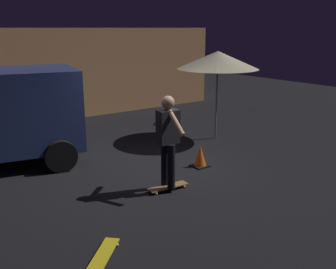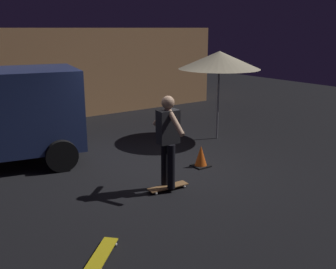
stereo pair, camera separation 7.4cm
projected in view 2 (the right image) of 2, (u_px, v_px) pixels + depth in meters
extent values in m
plane|color=black|center=(163.00, 173.00, 7.99)|extent=(28.00, 28.00, 0.00)
cube|color=tan|center=(78.00, 68.00, 14.39)|extent=(9.36, 3.74, 2.87)
cylinder|color=black|center=(62.00, 156.00, 8.02)|extent=(0.69, 0.35, 0.66)
cylinder|color=black|center=(49.00, 133.00, 9.76)|extent=(0.69, 0.35, 0.66)
cylinder|color=slate|center=(218.00, 98.00, 10.19)|extent=(0.05, 0.05, 2.20)
cone|color=beige|center=(219.00, 60.00, 9.93)|extent=(2.10, 2.10, 0.45)
cube|color=olive|center=(168.00, 187.00, 7.14)|extent=(0.79, 0.25, 0.02)
sphere|color=silver|center=(179.00, 183.00, 7.37)|extent=(0.05, 0.05, 0.05)
sphere|color=silver|center=(184.00, 187.00, 7.23)|extent=(0.05, 0.05, 0.05)
sphere|color=silver|center=(151.00, 190.00, 7.07)|extent=(0.05, 0.05, 0.05)
sphere|color=silver|center=(156.00, 193.00, 6.93)|extent=(0.05, 0.05, 0.05)
cube|color=gold|center=(102.00, 254.00, 5.02)|extent=(0.70, 0.69, 0.02)
sphere|color=silver|center=(103.00, 243.00, 5.33)|extent=(0.05, 0.05, 0.05)
sphere|color=silver|center=(115.00, 244.00, 5.30)|extent=(0.05, 0.05, 0.05)
sphere|color=silver|center=(87.00, 269.00, 4.76)|extent=(0.05, 0.05, 0.05)
cylinder|color=black|center=(165.00, 163.00, 7.12)|extent=(0.14, 0.14, 0.82)
cylinder|color=black|center=(171.00, 167.00, 6.94)|extent=(0.14, 0.14, 0.82)
cube|color=#262628|center=(168.00, 127.00, 6.84)|extent=(0.39, 0.25, 0.60)
sphere|color=tan|center=(168.00, 102.00, 6.73)|extent=(0.23, 0.23, 0.23)
cylinder|color=tan|center=(162.00, 116.00, 6.98)|extent=(0.13, 0.55, 0.46)
cylinder|color=tan|center=(175.00, 121.00, 6.62)|extent=(0.13, 0.55, 0.46)
cube|color=black|center=(201.00, 166.00, 8.35)|extent=(0.34, 0.34, 0.03)
cone|color=#EA5914|center=(201.00, 156.00, 8.30)|extent=(0.28, 0.28, 0.46)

